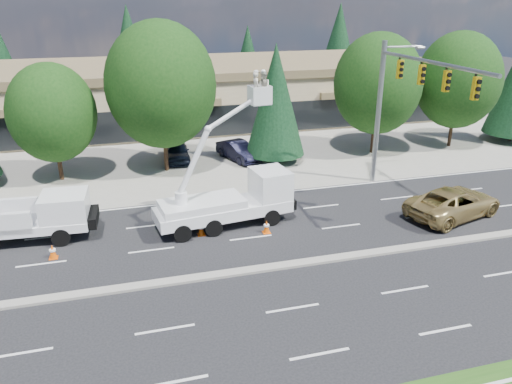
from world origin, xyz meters
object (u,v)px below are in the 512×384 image
object	(u,v)px
utility_pickup	(36,222)
bucket_truck	(235,193)
minivan	(454,203)
signal_mast	(399,96)

from	to	relation	value
utility_pickup	bucket_truck	xyz separation A→B (m)	(10.09, -0.83, 0.77)
bucket_truck	minivan	xyz separation A→B (m)	(11.89, -2.35, -0.91)
signal_mast	minivan	world-z (taller)	signal_mast
signal_mast	minivan	xyz separation A→B (m)	(1.54, -4.24, -5.24)
bucket_truck	signal_mast	bearing A→B (deg)	2.93
bucket_truck	minivan	size ratio (longest dim) A/B	1.38
signal_mast	minivan	size ratio (longest dim) A/B	1.73
utility_pickup	bucket_truck	world-z (taller)	bucket_truck
minivan	bucket_truck	bearing A→B (deg)	62.59
signal_mast	utility_pickup	world-z (taller)	signal_mast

